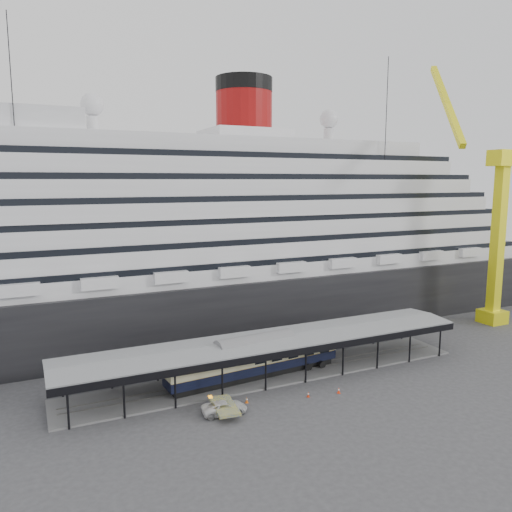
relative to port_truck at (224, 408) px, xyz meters
name	(u,v)px	position (x,y,z in m)	size (l,w,h in m)	color
ground	(289,389)	(9.85, 2.74, -0.71)	(200.00, 200.00, 0.00)	#3A3A3C
cruise_ship	(203,223)	(9.90, 34.74, 17.64)	(130.00, 30.00, 43.90)	black
platform_canopy	(272,358)	(9.85, 7.74, 1.65)	(56.00, 9.18, 5.30)	slate
crane_yellow	(493,214)	(56.92, 13.28, 19.25)	(23.83, 18.78, 47.60)	yellow
port_truck	(224,408)	(0.00, 0.00, 0.00)	(2.36, 5.12, 1.42)	silver
pullman_carriage	(255,357)	(7.41, 7.74, 2.19)	(24.68, 5.16, 24.06)	black
traffic_cone_left	(247,400)	(3.39, 1.44, -0.36)	(0.43, 0.43, 0.70)	orange
traffic_cone_mid	(308,394)	(10.79, -0.28, -0.38)	(0.35, 0.35, 0.67)	red
traffic_cone_right	(339,390)	(14.76, -0.93, -0.34)	(0.50, 0.50, 0.75)	#F5340D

